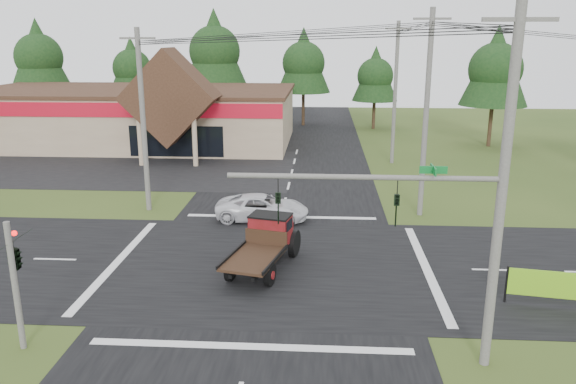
{
  "coord_description": "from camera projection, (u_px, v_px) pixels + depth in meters",
  "views": [
    {
      "loc": [
        2.29,
        -23.49,
        9.93
      ],
      "look_at": [
        0.55,
        4.5,
        2.2
      ],
      "focal_mm": 35.0,
      "sensor_mm": 36.0,
      "label": 1
    }
  ],
  "objects": [
    {
      "name": "road_ns",
      "position": [
        270.0,
        265.0,
        25.37
      ],
      "size": [
        12.0,
        120.0,
        0.02
      ],
      "primitive_type": "cube",
      "color": "black",
      "rests_on": "ground"
    },
    {
      "name": "parking_apron",
      "position": [
        117.0,
        167.0,
        44.49
      ],
      "size": [
        28.0,
        14.0,
        0.02
      ],
      "primitive_type": "cube",
      "color": "black",
      "rests_on": "ground"
    },
    {
      "name": "traffic_signal_mast",
      "position": [
        440.0,
        230.0,
        16.63
      ],
      "size": [
        8.12,
        0.24,
        7.0
      ],
      "color": "#595651",
      "rests_on": "ground"
    },
    {
      "name": "tree_row_b",
      "position": [
        132.0,
        66.0,
        65.2
      ],
      "size": [
        5.6,
        5.6,
        10.1
      ],
      "color": "#332316",
      "rests_on": "ground"
    },
    {
      "name": "tree_row_c",
      "position": [
        215.0,
        49.0,
        63.1
      ],
      "size": [
        7.28,
        7.28,
        13.13
      ],
      "color": "#332316",
      "rests_on": "ground"
    },
    {
      "name": "tree_row_a",
      "position": [
        39.0,
        55.0,
        63.51
      ],
      "size": [
        6.72,
        6.72,
        12.12
      ],
      "color": "#332316",
      "rests_on": "ground"
    },
    {
      "name": "tree_side_ne",
      "position": [
        496.0,
        67.0,
        51.2
      ],
      "size": [
        6.16,
        6.16,
        11.11
      ],
      "color": "#332316",
      "rests_on": "ground"
    },
    {
      "name": "white_pickup",
      "position": [
        262.0,
        208.0,
        31.47
      ],
      "size": [
        5.23,
        2.53,
        1.43
      ],
      "primitive_type": "imported",
      "rotation": [
        0.0,
        0.0,
        1.54
      ],
      "color": "silver",
      "rests_on": "ground"
    },
    {
      "name": "road_ew",
      "position": [
        270.0,
        265.0,
        25.37
      ],
      "size": [
        120.0,
        12.0,
        0.02
      ],
      "primitive_type": "cube",
      "color": "black",
      "rests_on": "ground"
    },
    {
      "name": "utility_pole_nw",
      "position": [
        143.0,
        120.0,
        32.12
      ],
      "size": [
        2.0,
        0.3,
        10.5
      ],
      "color": "#595651",
      "rests_on": "ground"
    },
    {
      "name": "antique_flatbed_truck",
      "position": [
        263.0,
        245.0,
        24.64
      ],
      "size": [
        3.27,
        5.72,
        2.25
      ],
      "primitive_type": null,
      "rotation": [
        0.0,
        0.0,
        -0.24
      ],
      "color": "#5B0F0D",
      "rests_on": "ground"
    },
    {
      "name": "utility_pole_ne",
      "position": [
        426.0,
        113.0,
        31.03
      ],
      "size": [
        2.0,
        0.3,
        11.5
      ],
      "color": "#595651",
      "rests_on": "ground"
    },
    {
      "name": "tree_row_d",
      "position": [
        304.0,
        61.0,
        63.82
      ],
      "size": [
        6.16,
        6.16,
        11.11
      ],
      "color": "#332316",
      "rests_on": "ground"
    },
    {
      "name": "tree_row_e",
      "position": [
        375.0,
        74.0,
        61.78
      ],
      "size": [
        5.04,
        5.04,
        9.09
      ],
      "color": "#332316",
      "rests_on": "ground"
    },
    {
      "name": "utility_pole_n",
      "position": [
        395.0,
        92.0,
        44.54
      ],
      "size": [
        2.0,
        0.3,
        11.2
      ],
      "color": "#595651",
      "rests_on": "ground"
    },
    {
      "name": "cvs_building",
      "position": [
        136.0,
        114.0,
        54.02
      ],
      "size": [
        30.4,
        18.2,
        9.19
      ],
      "color": "tan",
      "rests_on": "ground"
    },
    {
      "name": "roadside_banner",
      "position": [
        567.0,
        290.0,
        21.14
      ],
      "size": [
        4.37,
        0.84,
        1.5
      ],
      "primitive_type": null,
      "rotation": [
        0.0,
        0.0,
        -0.16
      ],
      "color": "#71B718",
      "rests_on": "ground"
    },
    {
      "name": "ground",
      "position": [
        270.0,
        265.0,
        25.37
      ],
      "size": [
        120.0,
        120.0,
        0.0
      ],
      "primitive_type": "plane",
      "color": "#314619",
      "rests_on": "ground"
    },
    {
      "name": "utility_pole_nr",
      "position": [
        502.0,
        191.0,
        16.21
      ],
      "size": [
        2.0,
        0.3,
        11.0
      ],
      "color": "#595651",
      "rests_on": "ground"
    },
    {
      "name": "traffic_signal_corner",
      "position": [
        13.0,
        246.0,
        17.84
      ],
      "size": [
        0.53,
        2.48,
        4.4
      ],
      "color": "#595651",
      "rests_on": "ground"
    }
  ]
}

